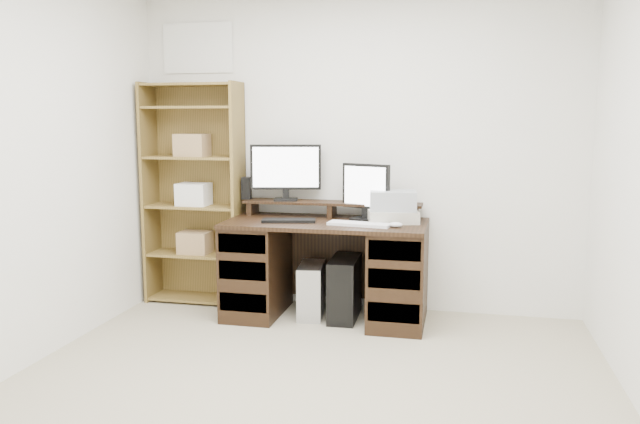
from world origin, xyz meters
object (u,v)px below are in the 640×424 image
(printer, at_px, (393,216))
(bookshelf, at_px, (195,192))
(monitor_wide, at_px, (286,169))
(tower_silver, at_px, (311,290))
(tower_black, at_px, (345,288))
(monitor_small, at_px, (366,190))
(desk, at_px, (326,268))

(printer, distance_m, bookshelf, 1.65)
(monitor_wide, xyz_separation_m, tower_silver, (0.25, -0.19, -0.91))
(monitor_wide, relative_size, tower_black, 1.16)
(tower_black, xyz_separation_m, bookshelf, (-1.29, 0.20, 0.68))
(monitor_small, bearing_deg, bookshelf, -163.14)
(monitor_small, height_order, bookshelf, bookshelf)
(tower_black, bearing_deg, monitor_wide, 157.78)
(printer, bearing_deg, monitor_small, 151.63)
(tower_silver, relative_size, bookshelf, 0.23)
(printer, height_order, tower_silver, printer)
(desk, xyz_separation_m, printer, (0.49, 0.06, 0.41))
(tower_black, bearing_deg, printer, 5.52)
(monitor_wide, xyz_separation_m, monitor_small, (0.65, -0.09, -0.13))
(monitor_small, height_order, tower_silver, monitor_small)
(desk, height_order, tower_black, desk)
(monitor_wide, relative_size, monitor_small, 1.29)
(desk, distance_m, tower_silver, 0.22)
(tower_silver, bearing_deg, desk, -14.81)
(desk, bearing_deg, bookshelf, 169.49)
(printer, xyz_separation_m, tower_black, (-0.35, -0.04, -0.56))
(desk, xyz_separation_m, monitor_wide, (-0.37, 0.21, 0.73))
(printer, bearing_deg, bookshelf, 160.98)
(printer, distance_m, tower_black, 0.66)
(tower_silver, relative_size, tower_black, 0.86)
(desk, relative_size, monitor_wide, 2.72)
(desk, bearing_deg, tower_black, 6.50)
(desk, bearing_deg, tower_silver, 172.25)
(monitor_small, distance_m, printer, 0.29)
(tower_black, bearing_deg, bookshelf, 169.80)
(monitor_wide, bearing_deg, printer, -22.18)
(monitor_wide, relative_size, tower_silver, 1.36)
(monitor_small, xyz_separation_m, tower_black, (-0.14, -0.10, -0.75))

